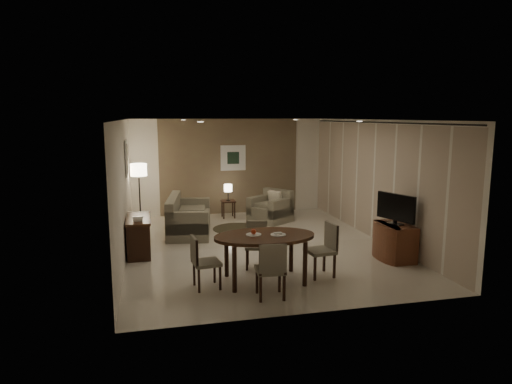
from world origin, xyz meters
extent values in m
cube|color=beige|center=(0.00, 0.00, 0.00)|extent=(5.50, 7.00, 0.00)
cube|color=white|center=(0.00, 0.00, 2.70)|extent=(5.50, 7.00, 0.00)
cube|color=#766749|center=(0.00, 3.50, 1.35)|extent=(5.50, 0.00, 2.70)
cube|color=white|center=(-2.75, 0.00, 1.35)|extent=(0.00, 7.00, 2.70)
cube|color=white|center=(2.75, 0.00, 1.35)|extent=(0.00, 7.00, 2.70)
cube|color=#766749|center=(0.00, 3.48, 1.35)|extent=(3.96, 0.03, 2.70)
cylinder|color=black|center=(2.68, 0.00, 2.64)|extent=(0.03, 6.80, 0.03)
cube|color=silver|center=(0.10, 3.46, 1.60)|extent=(0.72, 0.03, 0.72)
cube|color=black|center=(0.10, 3.44, 1.60)|extent=(0.34, 0.01, 0.34)
cube|color=silver|center=(-2.72, 1.20, 1.85)|extent=(0.03, 0.60, 0.80)
cube|color=gray|center=(-2.71, 1.20, 1.85)|extent=(0.01, 0.46, 0.64)
cylinder|color=white|center=(-1.40, -1.80, 2.69)|extent=(0.10, 0.10, 0.01)
cylinder|color=white|center=(1.40, -1.80, 2.69)|extent=(0.10, 0.10, 0.01)
cylinder|color=white|center=(-1.40, 1.80, 2.69)|extent=(0.10, 0.10, 0.01)
cylinder|color=white|center=(1.40, 1.80, 2.69)|extent=(0.10, 0.10, 0.01)
cylinder|color=white|center=(-0.57, -2.05, 0.81)|extent=(0.26, 0.26, 0.02)
cylinder|color=white|center=(-0.17, -2.15, 0.81)|extent=(0.26, 0.26, 0.02)
sphere|color=#BA3215|center=(-0.57, -2.05, 0.87)|extent=(0.09, 0.09, 0.09)
cube|color=white|center=(-0.17, -2.15, 0.84)|extent=(0.12, 0.08, 0.03)
cylinder|color=#3E3622|center=(-0.15, 1.59, 0.01)|extent=(1.21, 1.21, 0.01)
camera|label=1|loc=(-2.24, -9.29, 2.78)|focal=32.00mm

